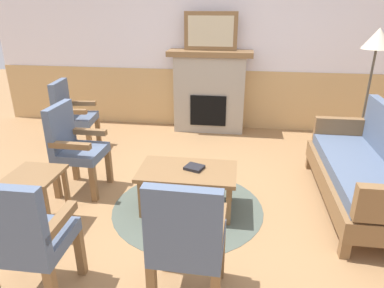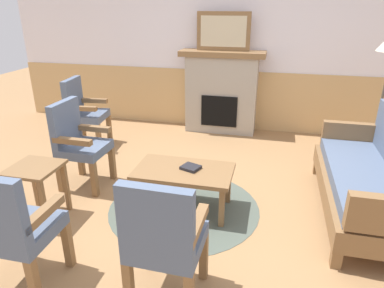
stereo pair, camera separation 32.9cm
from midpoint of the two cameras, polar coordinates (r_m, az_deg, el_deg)
name	(u,v)px [view 2 (the right image)]	position (r m, az deg, el deg)	size (l,w,h in m)	color
ground_plane	(184,205)	(3.68, 1.31, -10.04)	(14.00, 14.00, 0.00)	#997047
wall_back	(225,47)	(5.71, 7.18, 15.54)	(7.20, 0.14, 2.70)	white
fireplace	(221,91)	(5.58, 6.55, 8.54)	(1.30, 0.44, 1.28)	#A39989
framed_picture	(223,31)	(5.44, 6.99, 17.86)	(0.80, 0.04, 0.56)	brown
couch	(368,179)	(3.81, 29.15, -5.09)	(0.70, 1.80, 0.98)	brown
coffee_table	(184,174)	(3.44, 1.38, -5.05)	(0.96, 0.56, 0.44)	brown
round_rug	(184,207)	(3.63, 1.33, -10.42)	(1.54, 1.54, 0.01)	#4C564C
book_on_table	(191,167)	(3.42, 2.53, -3.92)	(0.17, 0.15, 0.03)	black
armchair_near_fireplace	(78,141)	(4.00, -16.02, 0.49)	(0.49, 0.49, 0.98)	brown
armchair_by_window_left	(83,110)	(5.17, -15.73, 5.43)	(0.53, 0.53, 0.98)	brown
armchair_front_left	(163,237)	(2.35, -0.58, -15.12)	(0.49, 0.49, 0.98)	brown
armchair_front_center	(11,226)	(2.67, -24.37, -12.24)	(0.49, 0.49, 0.98)	brown
side_table	(36,178)	(3.53, -21.81, -5.19)	(0.44, 0.44, 0.55)	brown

